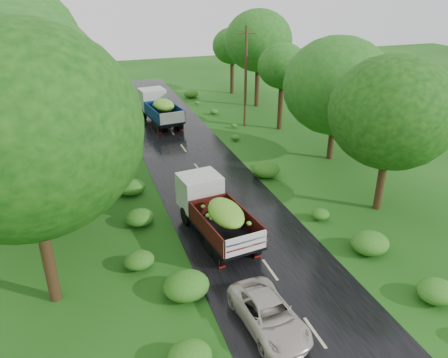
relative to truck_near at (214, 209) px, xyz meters
name	(u,v)px	position (x,y,z in m)	size (l,w,h in m)	color
ground	(315,333)	(1.44, -7.66, -1.43)	(120.00, 120.00, 0.00)	#12410E
road	(261,257)	(1.44, -2.66, -1.42)	(6.50, 80.00, 0.02)	black
road_lines	(253,246)	(1.44, -1.66, -1.41)	(0.12, 69.60, 0.00)	#BFB78C
truck_near	(214,209)	(0.00, 0.00, 0.00)	(2.87, 6.24, 2.53)	black
truck_far	(159,107)	(0.99, 19.16, 0.07)	(2.97, 6.54, 2.66)	black
car	(269,314)	(-0.05, -6.80, -0.85)	(1.85, 4.02, 1.12)	beige
utility_pole	(246,76)	(7.83, 15.95, 2.87)	(1.44, 0.48, 8.36)	#382616
trees_left	(19,67)	(-8.97, 13.10, 5.18)	(7.07, 35.20, 9.06)	black
trees_right	(297,68)	(10.58, 12.16, 4.06)	(5.41, 31.01, 7.96)	black
shrubs	(206,175)	(1.44, 6.34, -1.08)	(11.90, 44.00, 0.70)	#1E5E16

